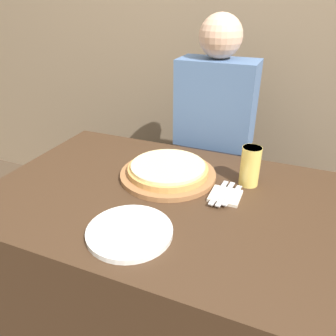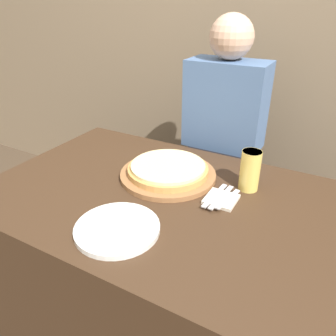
# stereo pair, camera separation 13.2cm
# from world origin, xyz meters

# --- Properties ---
(ground_plane) EXTENTS (12.00, 12.00, 0.00)m
(ground_plane) POSITION_xyz_m (0.00, 0.00, 0.00)
(ground_plane) COLOR #473828
(back_wall) EXTENTS (6.00, 0.05, 2.60)m
(back_wall) POSITION_xyz_m (0.00, 1.01, 1.30)
(back_wall) COLOR #847056
(back_wall) RESTS_ON ground_plane
(dining_table) EXTENTS (1.33, 0.87, 0.70)m
(dining_table) POSITION_xyz_m (0.00, 0.00, 0.35)
(dining_table) COLOR #3D2819
(dining_table) RESTS_ON ground_plane
(pizza_on_board) EXTENTS (0.39, 0.39, 0.06)m
(pizza_on_board) POSITION_xyz_m (-0.04, 0.13, 0.73)
(pizza_on_board) COLOR #99663D
(pizza_on_board) RESTS_ON dining_table
(beer_glass) EXTENTS (0.08, 0.08, 0.16)m
(beer_glass) POSITION_xyz_m (0.27, 0.20, 0.79)
(beer_glass) COLOR #E5C65B
(beer_glass) RESTS_ON dining_table
(dinner_plate) EXTENTS (0.27, 0.27, 0.02)m
(dinner_plate) POSITION_xyz_m (-0.01, -0.25, 0.71)
(dinner_plate) COLOR silver
(dinner_plate) RESTS_ON dining_table
(napkin_stack) EXTENTS (0.11, 0.11, 0.01)m
(napkin_stack) POSITION_xyz_m (0.22, 0.07, 0.71)
(napkin_stack) COLOR beige
(napkin_stack) RESTS_ON dining_table
(fork) EXTENTS (0.03, 0.18, 0.00)m
(fork) POSITION_xyz_m (0.19, 0.07, 0.72)
(fork) COLOR silver
(fork) RESTS_ON napkin_stack
(dinner_knife) EXTENTS (0.03, 0.18, 0.00)m
(dinner_knife) POSITION_xyz_m (0.22, 0.07, 0.72)
(dinner_knife) COLOR silver
(dinner_knife) RESTS_ON napkin_stack
(spoon) EXTENTS (0.04, 0.15, 0.00)m
(spoon) POSITION_xyz_m (0.24, 0.07, 0.72)
(spoon) COLOR silver
(spoon) RESTS_ON napkin_stack
(diner_person) EXTENTS (0.38, 0.20, 1.30)m
(diner_person) POSITION_xyz_m (0.03, 0.59, 0.64)
(diner_person) COLOR #33333D
(diner_person) RESTS_ON ground_plane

